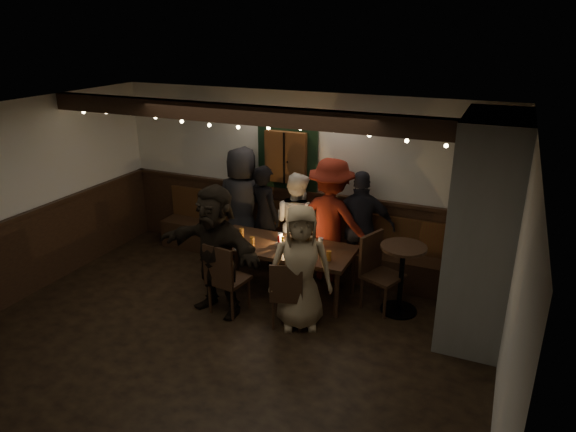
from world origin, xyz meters
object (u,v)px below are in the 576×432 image
at_px(person_f, 216,250).
at_px(person_d, 331,221).
at_px(person_c, 297,222).
at_px(person_a, 242,205).
at_px(chair_end, 377,267).
at_px(person_e, 361,228).
at_px(dining_table, 282,250).
at_px(chair_near_right, 287,291).
at_px(person_g, 300,268).
at_px(high_top, 402,271).
at_px(person_b, 265,216).
at_px(chair_near_left, 224,275).

bearing_deg(person_f, person_d, 65.57).
bearing_deg(person_c, person_a, 14.23).
distance_m(chair_end, person_e, 0.78).
distance_m(person_c, person_f, 1.58).
xyz_separation_m(dining_table, chair_near_right, (0.42, -0.78, -0.14)).
relative_size(person_d, person_f, 1.05).
bearing_deg(person_g, high_top, 12.90).
distance_m(person_a, person_c, 0.92).
distance_m(chair_near_right, person_b, 1.80).
bearing_deg(person_g, chair_near_right, -164.05).
height_order(person_a, person_c, person_a).
bearing_deg(chair_near_right, chair_end, 47.42).
xyz_separation_m(person_f, person_g, (1.09, 0.10, -0.07)).
bearing_deg(chair_end, dining_table, -173.25).
distance_m(chair_near_right, person_f, 1.03).
relative_size(dining_table, chair_end, 1.95).
bearing_deg(person_b, person_g, 152.59).
bearing_deg(dining_table, chair_end, 6.75).
relative_size(person_e, person_g, 1.05).
bearing_deg(person_d, person_g, 98.05).
height_order(chair_near_left, person_a, person_a).
distance_m(chair_near_right, chair_end, 1.27).
bearing_deg(dining_table, chair_near_right, -61.76).
relative_size(person_c, person_g, 0.97).
xyz_separation_m(chair_near_right, person_a, (-1.42, 1.54, 0.40)).
distance_m(high_top, person_f, 2.35).
bearing_deg(person_a, dining_table, 135.63).
distance_m(person_d, person_f, 1.75).
xyz_separation_m(chair_near_right, person_f, (-0.97, 0.00, 0.36)).
bearing_deg(high_top, chair_end, 177.11).
xyz_separation_m(dining_table, person_a, (-1.00, 0.76, 0.26)).
relative_size(person_a, person_b, 1.13).
height_order(chair_near_left, chair_end, chair_end).
xyz_separation_m(chair_end, person_g, (-0.73, -0.82, 0.22)).
height_order(person_f, person_g, person_f).
relative_size(dining_table, chair_near_right, 2.23).
height_order(chair_near_left, person_f, person_f).
bearing_deg(person_b, high_top, -171.47).
height_order(dining_table, person_d, person_d).
bearing_deg(person_e, dining_table, 23.61).
relative_size(person_a, person_d, 1.00).
distance_m(person_a, person_f, 1.60).
distance_m(chair_end, high_top, 0.32).
height_order(person_a, person_e, person_a).
bearing_deg(chair_near_left, person_c, 77.97).
bearing_deg(person_a, chair_end, 157.77).
relative_size(person_d, person_e, 1.10).
distance_m(high_top, person_c, 1.80).
xyz_separation_m(high_top, person_c, (-1.69, 0.60, 0.17)).
height_order(chair_end, person_d, person_d).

